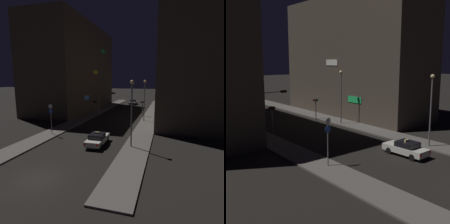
# 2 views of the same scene
# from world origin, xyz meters

# --- Properties ---
(sidewalk_left) EXTENTS (3.04, 60.72, 0.15)m
(sidewalk_left) POSITION_xyz_m (-6.38, 28.36, 0.08)
(sidewalk_left) COLOR #5B5651
(sidewalk_left) RESTS_ON ground_plane
(sidewalk_right) EXTENTS (3.04, 60.72, 0.15)m
(sidewalk_right) POSITION_xyz_m (6.38, 28.36, 0.08)
(sidewalk_right) COLOR #5B5651
(sidewalk_right) RESTS_ON ground_plane
(building_facade_right) EXTENTS (9.23, 26.78, 18.85)m
(building_facade_right) POSITION_xyz_m (12.47, 28.51, 9.42)
(building_facade_right) COLOR #473D33
(building_facade_right) RESTS_ON ground_plane
(taxi) EXTENTS (1.91, 4.49, 1.62)m
(taxi) POSITION_xyz_m (1.71, 8.94, 0.74)
(taxi) COLOR silver
(taxi) RESTS_ON ground_plane
(far_car) EXTENTS (2.10, 4.56, 1.42)m
(far_car) POSITION_xyz_m (-0.61, 47.32, 0.73)
(far_car) COLOR #B7B7BC
(far_car) RESTS_ON ground_plane
(traffic_light_overhead) EXTENTS (3.67, 0.42, 5.13)m
(traffic_light_overhead) POSITION_xyz_m (-3.23, 27.18, 3.71)
(traffic_light_overhead) COLOR slate
(traffic_light_overhead) RESTS_ON ground_plane
(traffic_light_left_kerb) EXTENTS (0.80, 0.42, 3.55)m
(traffic_light_left_kerb) POSITION_xyz_m (-4.61, 24.41, 2.56)
(traffic_light_left_kerb) COLOR slate
(traffic_light_left_kerb) RESTS_ON ground_plane
(traffic_light_right_kerb) EXTENTS (0.80, 0.42, 3.31)m
(traffic_light_right_kerb) POSITION_xyz_m (4.61, 28.34, 2.40)
(traffic_light_right_kerb) COLOR slate
(traffic_light_right_kerb) RESTS_ON ground_plane
(sign_pole_left) EXTENTS (0.59, 0.10, 4.19)m
(sign_pole_left) POSITION_xyz_m (-6.01, 11.18, 2.69)
(sign_pole_left) COLOR slate
(sign_pole_left) RESTS_ON sidewalk_left
(street_lamp_near_block) EXTENTS (0.44, 0.44, 7.53)m
(street_lamp_near_block) POSITION_xyz_m (5.75, 9.09, 4.88)
(street_lamp_near_block) COLOR slate
(street_lamp_near_block) RESTS_ON sidewalk_right
(street_lamp_far_block) EXTENTS (0.48, 0.48, 7.49)m
(street_lamp_far_block) POSITION_xyz_m (5.53, 23.43, 5.09)
(street_lamp_far_block) COLOR slate
(street_lamp_far_block) RESTS_ON sidewalk_right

